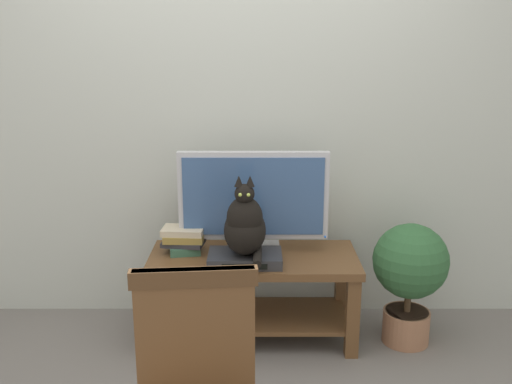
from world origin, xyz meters
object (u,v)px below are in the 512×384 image
Objects in this scene: tv_stand at (256,281)px; media_box at (248,258)px; book_stack at (187,239)px; cat at (248,225)px; potted_plant at (413,272)px; tv at (256,200)px.

tv_stand is 2.94× the size of media_box.
book_stack is at bearing 154.71° from media_box.
cat is 0.95m from potted_plant.
tv_stand is 0.45m from book_stack.
media_box is at bearing -25.29° from book_stack.
cat reaches higher than potted_plant.
media_box is at bearing -176.53° from potted_plant.
cat reaches higher than tv_stand.
media_box is 1.60× the size of book_stack.
cat is 0.41m from book_stack.
cat is at bearing -85.55° from media_box.
tv reaches higher than potted_plant.
potted_plant reaches higher than book_stack.
potted_plant reaches higher than tv_stand.
tv is 1.89× the size of cat.
media_box is 0.91m from potted_plant.
tv_stand is at bearing -7.97° from book_stack.
tv_stand is 1.39× the size of tv.
tv is 0.45m from book_stack.
potted_plant is (0.90, 0.07, -0.29)m from cat.
potted_plant reaches higher than media_box.
tv is at bearing 3.46° from book_stack.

